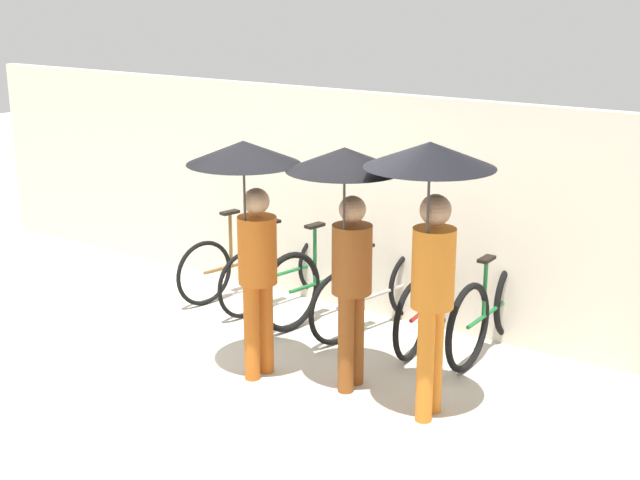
# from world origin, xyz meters

# --- Properties ---
(ground_plane) EXTENTS (30.00, 30.00, 0.00)m
(ground_plane) POSITION_xyz_m (0.00, 0.00, 0.00)
(ground_plane) COLOR beige
(back_wall) EXTENTS (10.92, 0.12, 2.19)m
(back_wall) POSITION_xyz_m (0.00, 2.23, 1.09)
(back_wall) COLOR beige
(back_wall) RESTS_ON ground
(parked_bicycle_0) EXTENTS (0.54, 1.72, 1.07)m
(parked_bicycle_0) POSITION_xyz_m (-1.40, 1.93, 0.36)
(parked_bicycle_0) COLOR black
(parked_bicycle_0) RESTS_ON ground
(parked_bicycle_1) EXTENTS (0.51, 1.72, 1.11)m
(parked_bicycle_1) POSITION_xyz_m (-0.84, 1.89, 0.37)
(parked_bicycle_1) COLOR black
(parked_bicycle_1) RESTS_ON ground
(parked_bicycle_2) EXTENTS (0.50, 1.78, 1.09)m
(parked_bicycle_2) POSITION_xyz_m (-0.28, 1.83, 0.40)
(parked_bicycle_2) COLOR black
(parked_bicycle_2) RESTS_ON ground
(parked_bicycle_3) EXTENTS (0.53, 1.71, 1.05)m
(parked_bicycle_3) POSITION_xyz_m (0.28, 1.83, 0.37)
(parked_bicycle_3) COLOR black
(parked_bicycle_3) RESTS_ON ground
(parked_bicycle_4) EXTENTS (0.44, 1.69, 1.06)m
(parked_bicycle_4) POSITION_xyz_m (0.84, 1.88, 0.37)
(parked_bicycle_4) COLOR black
(parked_bicycle_4) RESTS_ON ground
(parked_bicycle_5) EXTENTS (0.44, 1.73, 1.06)m
(parked_bicycle_5) POSITION_xyz_m (1.40, 1.93, 0.40)
(parked_bicycle_5) COLOR black
(parked_bicycle_5) RESTS_ON ground
(pedestrian_leading) EXTENTS (0.89, 0.89, 2.02)m
(pedestrian_leading) POSITION_xyz_m (0.00, 0.29, 1.53)
(pedestrian_leading) COLOR #B25619
(pedestrian_leading) RESTS_ON ground
(pedestrian_center) EXTENTS (0.89, 0.89, 2.01)m
(pedestrian_center) POSITION_xyz_m (0.77, 0.53, 1.53)
(pedestrian_center) COLOR brown
(pedestrian_center) RESTS_ON ground
(pedestrian_trailing) EXTENTS (0.93, 0.93, 2.14)m
(pedestrian_trailing) POSITION_xyz_m (1.53, 0.44, 1.64)
(pedestrian_trailing) COLOR #C66B1E
(pedestrian_trailing) RESTS_ON ground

